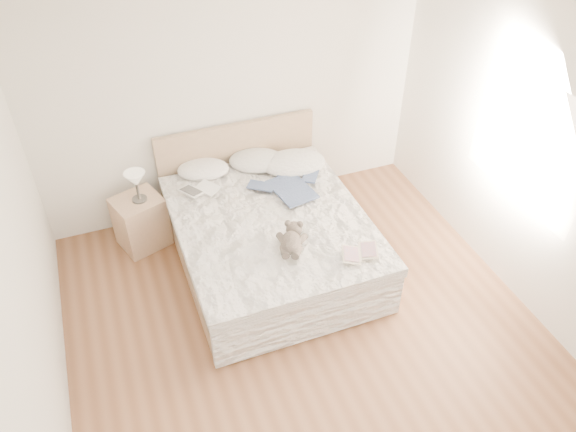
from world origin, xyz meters
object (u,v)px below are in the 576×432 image
at_px(nightstand, 141,222).
at_px(teddy_bear, 291,248).
at_px(childrens_book, 360,253).
at_px(bed, 269,236).
at_px(table_lamp, 136,181).
at_px(photo_book, 200,190).

bearing_deg(nightstand, teddy_bear, -48.42).
distance_m(childrens_book, teddy_bear, 0.59).
height_order(bed, childrens_book, bed).
bearing_deg(table_lamp, photo_book, -14.58).
bearing_deg(teddy_bear, nightstand, 155.49).
bearing_deg(bed, photo_book, 134.94).
bearing_deg(photo_book, childrens_book, -85.08).
xyz_separation_m(childrens_book, teddy_bear, (-0.54, 0.25, 0.02)).
bearing_deg(table_lamp, bed, -31.64).
height_order(table_lamp, teddy_bear, table_lamp).
relative_size(childrens_book, teddy_bear, 0.98).
bearing_deg(childrens_book, nightstand, 159.72).
bearing_deg(photo_book, bed, -78.15).
xyz_separation_m(table_lamp, photo_book, (0.57, -0.15, -0.16)).
relative_size(bed, teddy_bear, 6.38).
relative_size(table_lamp, photo_book, 0.95).
bearing_deg(nightstand, childrens_book, -42.39).
distance_m(bed, photo_book, 0.81).
bearing_deg(childrens_book, teddy_bear, 177.38).
relative_size(nightstand, childrens_book, 1.69).
bearing_deg(childrens_book, table_lamp, 159.35).
relative_size(bed, childrens_book, 6.48).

